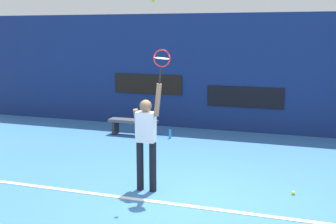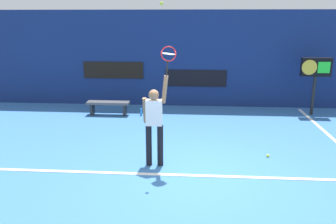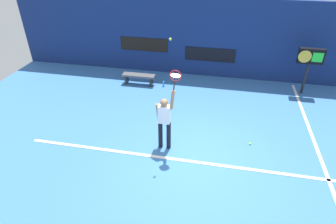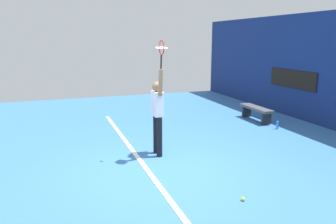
% 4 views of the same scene
% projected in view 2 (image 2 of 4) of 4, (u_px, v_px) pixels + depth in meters
% --- Properties ---
extents(ground_plane, '(18.00, 18.00, 0.00)m').
position_uv_depth(ground_plane, '(195.00, 172.00, 7.36)').
color(ground_plane, '#3870B2').
extents(back_wall, '(18.00, 0.20, 3.41)m').
position_uv_depth(back_wall, '(196.00, 59.00, 12.56)').
color(back_wall, navy).
rests_on(back_wall, ground_plane).
extents(sponsor_banner_center, '(2.20, 0.03, 0.60)m').
position_uv_depth(sponsor_banner_center, '(196.00, 78.00, 12.62)').
color(sponsor_banner_center, black).
extents(sponsor_banner_portside, '(2.20, 0.03, 0.60)m').
position_uv_depth(sponsor_banner_portside, '(113.00, 70.00, 12.77)').
color(sponsor_banner_portside, black).
extents(court_baseline, '(10.00, 0.10, 0.01)m').
position_uv_depth(court_baseline, '(195.00, 176.00, 7.18)').
color(court_baseline, white).
rests_on(court_baseline, ground_plane).
extents(tennis_player, '(0.55, 0.31, 1.99)m').
position_uv_depth(tennis_player, '(154.00, 121.00, 7.46)').
color(tennis_player, black).
rests_on(tennis_player, ground_plane).
extents(tennis_racket, '(0.35, 0.27, 0.62)m').
position_uv_depth(tennis_racket, '(168.00, 55.00, 7.08)').
color(tennis_racket, black).
extents(tennis_ball, '(0.07, 0.07, 0.07)m').
position_uv_depth(tennis_ball, '(162.00, 4.00, 6.78)').
color(tennis_ball, '#CCE033').
extents(scoreboard_clock, '(0.96, 0.20, 1.89)m').
position_uv_depth(scoreboard_clock, '(316.00, 70.00, 11.35)').
color(scoreboard_clock, black).
rests_on(scoreboard_clock, ground_plane).
extents(court_bench, '(1.40, 0.36, 0.45)m').
position_uv_depth(court_bench, '(108.00, 105.00, 11.63)').
color(court_bench, '#4C4C51').
rests_on(court_bench, ground_plane).
extents(water_bottle, '(0.07, 0.07, 0.24)m').
position_uv_depth(water_bottle, '(141.00, 112.00, 11.61)').
color(water_bottle, '#338CD8').
rests_on(water_bottle, ground_plane).
extents(spare_ball, '(0.07, 0.07, 0.07)m').
position_uv_depth(spare_ball, '(268.00, 156.00, 8.15)').
color(spare_ball, '#CCE033').
rests_on(spare_ball, ground_plane).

